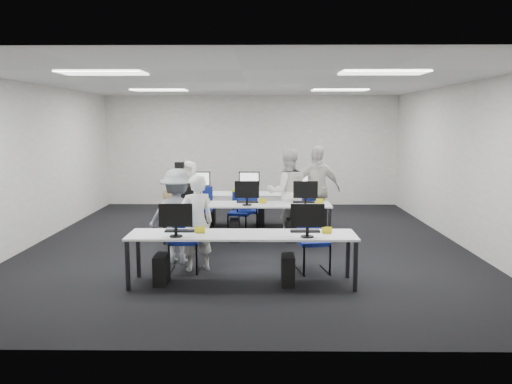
{
  "coord_description": "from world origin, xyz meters",
  "views": [
    {
      "loc": [
        0.27,
        -9.26,
        2.3
      ],
      "look_at": [
        0.17,
        -0.1,
        1.0
      ],
      "focal_mm": 35.0,
      "sensor_mm": 36.0,
      "label": 1
    }
  ],
  "objects_px": {
    "chair_6": "(248,219)",
    "chair_5": "(194,218)",
    "chair_3": "(240,221)",
    "chair_4": "(300,221)",
    "chair_1": "(313,253)",
    "student_0": "(196,223)",
    "chair_0": "(185,252)",
    "photographer": "(178,216)",
    "desk_front": "(242,237)",
    "student_3": "(316,189)",
    "chair_2": "(201,219)",
    "student_1": "(288,192)",
    "chair_7": "(305,218)",
    "desk_mid": "(247,206)",
    "student_2": "(188,196)"
  },
  "relations": [
    {
      "from": "chair_6",
      "to": "chair_5",
      "type": "bearing_deg",
      "value": 178.31
    },
    {
      "from": "chair_3",
      "to": "chair_4",
      "type": "bearing_deg",
      "value": 15.45
    },
    {
      "from": "chair_1",
      "to": "student_0",
      "type": "distance_m",
      "value": 1.85
    },
    {
      "from": "chair_3",
      "to": "student_0",
      "type": "relative_size",
      "value": 0.56
    },
    {
      "from": "chair_0",
      "to": "chair_6",
      "type": "xyz_separation_m",
      "value": [
        0.9,
        2.7,
        -0.02
      ]
    },
    {
      "from": "photographer",
      "to": "chair_3",
      "type": "bearing_deg",
      "value": -107.09
    },
    {
      "from": "desk_front",
      "to": "student_3",
      "type": "bearing_deg",
      "value": 67.35
    },
    {
      "from": "desk_front",
      "to": "chair_2",
      "type": "bearing_deg",
      "value": 106.57
    },
    {
      "from": "chair_6",
      "to": "photographer",
      "type": "distance_m",
      "value": 2.55
    },
    {
      "from": "student_0",
      "to": "student_1",
      "type": "height_order",
      "value": "student_1"
    },
    {
      "from": "chair_2",
      "to": "student_0",
      "type": "xyz_separation_m",
      "value": [
        0.25,
        -2.61,
        0.45
      ]
    },
    {
      "from": "chair_1",
      "to": "chair_5",
      "type": "xyz_separation_m",
      "value": [
        -2.22,
        2.78,
        -0.0
      ]
    },
    {
      "from": "student_3",
      "to": "chair_0",
      "type": "bearing_deg",
      "value": -144.37
    },
    {
      "from": "chair_4",
      "to": "student_1",
      "type": "distance_m",
      "value": 0.69
    },
    {
      "from": "chair_3",
      "to": "chair_7",
      "type": "relative_size",
      "value": 0.94
    },
    {
      "from": "desk_front",
      "to": "photographer",
      "type": "xyz_separation_m",
      "value": [
        -1.09,
        1.09,
        0.09
      ]
    },
    {
      "from": "chair_3",
      "to": "chair_4",
      "type": "height_order",
      "value": "chair_3"
    },
    {
      "from": "chair_6",
      "to": "chair_3",
      "type": "bearing_deg",
      "value": -136.33
    },
    {
      "from": "chair_1",
      "to": "student_1",
      "type": "xyz_separation_m",
      "value": [
        -0.26,
        2.51,
        0.59
      ]
    },
    {
      "from": "chair_4",
      "to": "chair_5",
      "type": "xyz_separation_m",
      "value": [
        -2.23,
        0.14,
        0.02
      ]
    },
    {
      "from": "chair_0",
      "to": "chair_6",
      "type": "distance_m",
      "value": 2.84
    },
    {
      "from": "chair_0",
      "to": "student_1",
      "type": "relative_size",
      "value": 0.53
    },
    {
      "from": "student_0",
      "to": "student_3",
      "type": "height_order",
      "value": "student_3"
    },
    {
      "from": "student_0",
      "to": "chair_4",
      "type": "bearing_deg",
      "value": -149.05
    },
    {
      "from": "chair_1",
      "to": "chair_6",
      "type": "distance_m",
      "value": 2.93
    },
    {
      "from": "chair_0",
      "to": "chair_4",
      "type": "height_order",
      "value": "chair_0"
    },
    {
      "from": "chair_7",
      "to": "chair_1",
      "type": "bearing_deg",
      "value": -91.14
    },
    {
      "from": "chair_2",
      "to": "chair_1",
      "type": "bearing_deg",
      "value": -52.86
    },
    {
      "from": "chair_6",
      "to": "chair_7",
      "type": "relative_size",
      "value": 0.97
    },
    {
      "from": "student_1",
      "to": "photographer",
      "type": "bearing_deg",
      "value": 36.87
    },
    {
      "from": "desk_mid",
      "to": "chair_4",
      "type": "bearing_deg",
      "value": 31.95
    },
    {
      "from": "chair_1",
      "to": "chair_7",
      "type": "distance_m",
      "value": 2.84
    },
    {
      "from": "chair_5",
      "to": "chair_7",
      "type": "xyz_separation_m",
      "value": [
        2.34,
        0.05,
        -0.0
      ]
    },
    {
      "from": "chair_0",
      "to": "photographer",
      "type": "distance_m",
      "value": 0.68
    },
    {
      "from": "chair_1",
      "to": "student_2",
      "type": "relative_size",
      "value": 0.61
    },
    {
      "from": "photographer",
      "to": "chair_6",
      "type": "bearing_deg",
      "value": -109.14
    },
    {
      "from": "student_0",
      "to": "student_2",
      "type": "bearing_deg",
      "value": -103.4
    },
    {
      "from": "chair_4",
      "to": "chair_0",
      "type": "bearing_deg",
      "value": -120.26
    },
    {
      "from": "chair_4",
      "to": "student_2",
      "type": "height_order",
      "value": "student_2"
    },
    {
      "from": "student_2",
      "to": "chair_7",
      "type": "bearing_deg",
      "value": 12.18
    },
    {
      "from": "chair_4",
      "to": "student_3",
      "type": "xyz_separation_m",
      "value": [
        0.33,
        0.09,
        0.64
      ]
    },
    {
      "from": "chair_2",
      "to": "chair_4",
      "type": "height_order",
      "value": "chair_2"
    },
    {
      "from": "student_1",
      "to": "chair_7",
      "type": "bearing_deg",
      "value": -150.62
    },
    {
      "from": "chair_7",
      "to": "student_3",
      "type": "distance_m",
      "value": 0.66
    },
    {
      "from": "chair_0",
      "to": "chair_4",
      "type": "distance_m",
      "value": 3.29
    },
    {
      "from": "desk_front",
      "to": "chair_3",
      "type": "distance_m",
      "value": 3.23
    },
    {
      "from": "chair_4",
      "to": "student_3",
      "type": "distance_m",
      "value": 0.73
    },
    {
      "from": "chair_6",
      "to": "student_2",
      "type": "height_order",
      "value": "student_2"
    },
    {
      "from": "chair_2",
      "to": "student_2",
      "type": "height_order",
      "value": "student_2"
    },
    {
      "from": "chair_3",
      "to": "student_1",
      "type": "distance_m",
      "value": 1.16
    }
  ]
}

